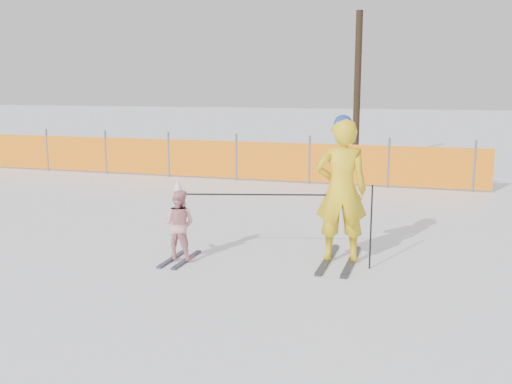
% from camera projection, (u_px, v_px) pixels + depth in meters
% --- Properties ---
extents(ground, '(120.00, 120.00, 0.00)m').
position_uv_depth(ground, '(245.00, 270.00, 7.84)').
color(ground, white).
rests_on(ground, ground).
extents(adult, '(0.83, 1.49, 2.10)m').
position_uv_depth(adult, '(341.00, 190.00, 8.02)').
color(adult, black).
rests_on(adult, ground).
extents(child, '(0.50, 0.92, 1.20)m').
position_uv_depth(child, '(179.00, 223.00, 8.18)').
color(child, black).
rests_on(child, ground).
extents(ski_poles, '(2.57, 0.57, 1.18)m').
position_uv_depth(ski_poles, '(299.00, 206.00, 7.96)').
color(ski_poles, black).
rests_on(ski_poles, ground).
extents(safety_fence, '(16.46, 0.06, 1.25)m').
position_uv_depth(safety_fence, '(175.00, 157.00, 15.84)').
color(safety_fence, '#595960').
rests_on(safety_fence, ground).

